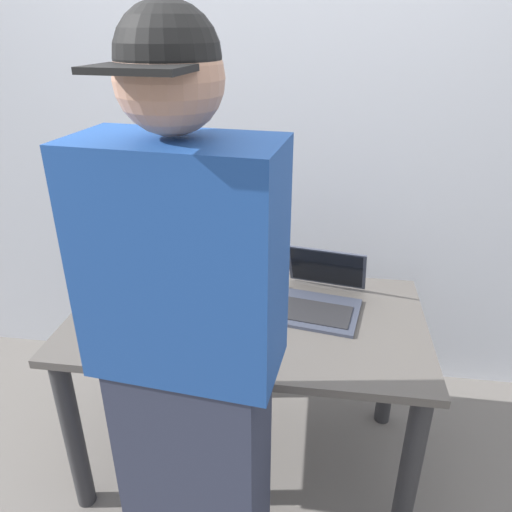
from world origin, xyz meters
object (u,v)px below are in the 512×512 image
object	(u,v)px
beer_bottle_dark	(173,268)
beer_bottle_amber	(197,267)
person_figure	(191,376)
laptop	(320,295)

from	to	relation	value
beer_bottle_dark	beer_bottle_amber	world-z (taller)	beer_bottle_dark
beer_bottle_dark	beer_bottle_amber	distance (m)	0.09
beer_bottle_dark	person_figure	xyz separation A→B (m)	(0.26, -0.69, 0.06)
laptop	beer_bottle_amber	bearing A→B (deg)	174.45
laptop	person_figure	xyz separation A→B (m)	(-0.32, -0.68, 0.12)
beer_bottle_amber	person_figure	xyz separation A→B (m)	(0.17, -0.73, 0.06)
beer_bottle_dark	beer_bottle_amber	bearing A→B (deg)	24.41
laptop	beer_bottle_dark	bearing A→B (deg)	179.11
laptop	beer_bottle_amber	distance (m)	0.50
person_figure	beer_bottle_amber	bearing A→B (deg)	103.45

